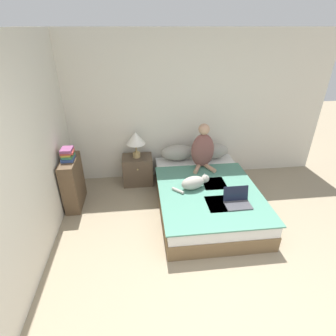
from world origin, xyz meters
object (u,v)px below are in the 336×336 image
bed (205,196)px  bookshelf (73,183)px  pillow_near (177,153)px  cat_tabby (194,182)px  table_lamp (136,139)px  pillow_far (212,151)px  book_stack_top (67,154)px  laptop_open (237,201)px  nightstand (138,170)px  person_sitting (203,149)px

bed → bookshelf: bookshelf is taller
pillow_near → cat_tabby: pillow_near is taller
bed → table_lamp: (-1.05, 0.87, 0.66)m
cat_tabby → bookshelf: 1.89m
cat_tabby → bookshelf: bookshelf is taller
pillow_far → bookshelf: bearing=-166.4°
pillow_far → book_stack_top: bearing=-166.4°
pillow_near → laptop_open: bearing=-66.7°
bed → pillow_near: pillow_near is taller
pillow_far → nightstand: pillow_far is taller
bed → pillow_far: size_ratio=3.54×
pillow_far → table_lamp: size_ratio=1.29×
book_stack_top → cat_tabby: bearing=-12.3°
pillow_far → table_lamp: table_lamp is taller
bed → nightstand: size_ratio=4.01×
pillow_near → person_sitting: person_sitting is taller
pillow_far → laptop_open: pillow_far is taller
bed → person_sitting: 0.80m
bed → bookshelf: bearing=171.2°
book_stack_top → bed: bearing=-8.9°
pillow_far → table_lamp: 1.40m
bookshelf → nightstand: bearing=28.6°
pillow_far → laptop_open: (-0.03, -1.43, -0.09)m
laptop_open → bookshelf: 2.50m
person_sitting → bookshelf: (-2.12, -0.27, -0.34)m
laptop_open → nightstand: 1.95m
cat_tabby → book_stack_top: bearing=152.4°
nightstand → bookshelf: size_ratio=0.66×
bed → table_lamp: size_ratio=4.58×
person_sitting → cat_tabby: bearing=-112.2°
nightstand → book_stack_top: (-1.01, -0.55, 0.63)m
person_sitting → bookshelf: size_ratio=0.95×
bed → pillow_near: 1.01m
cat_tabby → laptop_open: laptop_open is taller
cat_tabby → nightstand: 1.29m
bed → nightstand: (-1.04, 0.87, 0.05)m
table_lamp → bookshelf: 1.24m
laptop_open → nightstand: (-1.34, 1.41, -0.21)m
bed → person_sitting: bearing=83.9°
pillow_far → nightstand: size_ratio=1.13×
pillow_far → laptop_open: 1.43m
cat_tabby → person_sitting: bearing=52.5°
cat_tabby → bookshelf: bearing=152.5°
person_sitting → laptop_open: person_sitting is taller
pillow_near → book_stack_top: size_ratio=2.43×
nightstand → table_lamp: table_lamp is taller
pillow_near → bookshelf: 1.83m
bed → table_lamp: 1.51m
person_sitting → nightstand: size_ratio=1.45×
person_sitting → bookshelf: 2.16m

